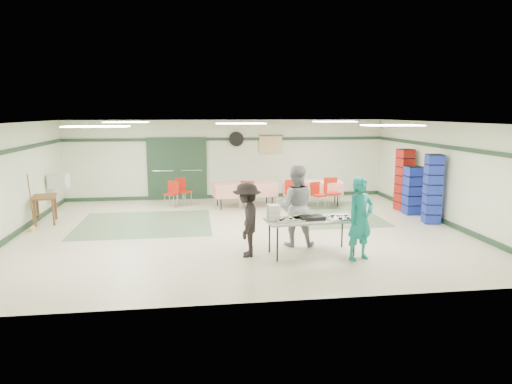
{
  "coord_description": "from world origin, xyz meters",
  "views": [
    {
      "loc": [
        -1.15,
        -11.2,
        2.95
      ],
      "look_at": [
        0.34,
        -0.3,
        1.02
      ],
      "focal_mm": 32.0,
      "sensor_mm": 36.0,
      "label": 1
    }
  ],
  "objects": [
    {
      "name": "floor",
      "position": [
        0.0,
        0.0,
        0.0
      ],
      "size": [
        11.0,
        11.0,
        0.0
      ],
      "primitive_type": "plane",
      "color": "beige",
      "rests_on": "ground"
    },
    {
      "name": "ceiling",
      "position": [
        0.0,
        0.0,
        2.7
      ],
      "size": [
        11.0,
        11.0,
        0.0
      ],
      "primitive_type": "plane",
      "rotation": [
        3.14,
        0.0,
        0.0
      ],
      "color": "silver",
      "rests_on": "wall_back"
    },
    {
      "name": "wall_back",
      "position": [
        0.0,
        4.5,
        1.35
      ],
      "size": [
        11.0,
        0.0,
        11.0
      ],
      "primitive_type": "plane",
      "rotation": [
        1.57,
        0.0,
        0.0
      ],
      "color": "beige",
      "rests_on": "floor"
    },
    {
      "name": "wall_front",
      "position": [
        0.0,
        -4.5,
        1.35
      ],
      "size": [
        11.0,
        0.0,
        11.0
      ],
      "primitive_type": "plane",
      "rotation": [
        -1.57,
        0.0,
        0.0
      ],
      "color": "beige",
      "rests_on": "floor"
    },
    {
      "name": "wall_left",
      "position": [
        -5.5,
        0.0,
        1.35
      ],
      "size": [
        0.0,
        9.0,
        9.0
      ],
      "primitive_type": "plane",
      "rotation": [
        1.57,
        0.0,
        1.57
      ],
      "color": "beige",
      "rests_on": "floor"
    },
    {
      "name": "wall_right",
      "position": [
        5.5,
        0.0,
        1.35
      ],
      "size": [
        0.0,
        9.0,
        9.0
      ],
      "primitive_type": "plane",
      "rotation": [
        1.57,
        0.0,
        -1.57
      ],
      "color": "beige",
      "rests_on": "floor"
    },
    {
      "name": "trim_back",
      "position": [
        0.0,
        4.47,
        2.05
      ],
      "size": [
        11.0,
        0.06,
        0.1
      ],
      "primitive_type": "cube",
      "color": "#1C3421",
      "rests_on": "wall_back"
    },
    {
      "name": "baseboard_back",
      "position": [
        0.0,
        4.47,
        0.06
      ],
      "size": [
        11.0,
        0.06,
        0.12
      ],
      "primitive_type": "cube",
      "color": "#1C3421",
      "rests_on": "floor"
    },
    {
      "name": "trim_left",
      "position": [
        -5.47,
        0.0,
        2.05
      ],
      "size": [
        0.06,
        9.0,
        0.1
      ],
      "primitive_type": "cube",
      "rotation": [
        0.0,
        0.0,
        1.57
      ],
      "color": "#1C3421",
      "rests_on": "wall_back"
    },
    {
      "name": "baseboard_left",
      "position": [
        -5.47,
        0.0,
        0.06
      ],
      "size": [
        0.06,
        9.0,
        0.12
      ],
      "primitive_type": "cube",
      "rotation": [
        0.0,
        0.0,
        1.57
      ],
      "color": "#1C3421",
      "rests_on": "floor"
    },
    {
      "name": "trim_right",
      "position": [
        5.47,
        0.0,
        2.05
      ],
      "size": [
        0.06,
        9.0,
        0.1
      ],
      "primitive_type": "cube",
      "rotation": [
        0.0,
        0.0,
        1.57
      ],
      "color": "#1C3421",
      "rests_on": "wall_back"
    },
    {
      "name": "baseboard_right",
      "position": [
        5.47,
        0.0,
        0.06
      ],
      "size": [
        0.06,
        9.0,
        0.12
      ],
      "primitive_type": "cube",
      "rotation": [
        0.0,
        0.0,
        1.57
      ],
      "color": "#1C3421",
      "rests_on": "floor"
    },
    {
      "name": "green_patch_a",
      "position": [
        -2.5,
        1.0,
        0.0
      ],
      "size": [
        3.5,
        3.0,
        0.01
      ],
      "primitive_type": "cube",
      "color": "#5C7C5B",
      "rests_on": "floor"
    },
    {
      "name": "green_patch_b",
      "position": [
        2.8,
        1.5,
        0.0
      ],
      "size": [
        2.5,
        3.5,
        0.01
      ],
      "primitive_type": "cube",
      "color": "#5C7C5B",
      "rests_on": "floor"
    },
    {
      "name": "double_door_left",
      "position": [
        -2.2,
        4.44,
        1.05
      ],
      "size": [
        0.9,
        0.06,
        2.1
      ],
      "primitive_type": "cube",
      "color": "gray",
      "rests_on": "floor"
    },
    {
      "name": "double_door_right",
      "position": [
        -1.25,
        4.44,
        1.05
      ],
      "size": [
        0.9,
        0.06,
        2.1
      ],
      "primitive_type": "cube",
      "color": "gray",
      "rests_on": "floor"
    },
    {
      "name": "door_frame",
      "position": [
        -1.73,
        4.42,
        1.05
      ],
      "size": [
        2.0,
        0.03,
        2.15
      ],
      "primitive_type": "cube",
      "color": "#1C3421",
      "rests_on": "floor"
    },
    {
      "name": "wall_fan",
      "position": [
        0.3,
        4.44,
        2.05
      ],
      "size": [
        0.5,
        0.1,
        0.5
      ],
      "primitive_type": "cylinder",
      "rotation": [
        1.57,
        0.0,
        0.0
      ],
      "color": "black",
      "rests_on": "wall_back"
    },
    {
      "name": "scroll_banner",
      "position": [
        1.5,
        4.44,
        1.85
      ],
      "size": [
        0.8,
        0.02,
        0.6
      ],
      "primitive_type": "cube",
      "color": "#D8BD87",
      "rests_on": "wall_back"
    },
    {
      "name": "serving_table",
      "position": [
        1.25,
        -2.18,
        0.72
      ],
      "size": [
        1.98,
        0.95,
        0.76
      ],
      "rotation": [
        0.0,
        0.0,
        0.09
      ],
      "color": "#B4B4AF",
      "rests_on": "floor"
    },
    {
      "name": "sheet_tray_right",
      "position": [
        1.85,
        -2.29,
        0.77
      ],
      "size": [
        0.58,
        0.46,
        0.02
      ],
      "primitive_type": "cube",
      "rotation": [
        0.0,
        0.0,
        0.09
      ],
      "color": "silver",
      "rests_on": "serving_table"
    },
    {
      "name": "sheet_tray_mid",
      "position": [
        1.16,
        -2.12,
        0.77
      ],
      "size": [
        0.58,
        0.46,
        0.02
      ],
      "primitive_type": "cube",
      "rotation": [
        0.0,
        0.0,
        0.09
      ],
      "color": "silver",
      "rests_on": "serving_table"
    },
    {
      "name": "sheet_tray_left",
      "position": [
        0.76,
        -2.29,
        0.77
      ],
      "size": [
        0.6,
        0.48,
        0.02
      ],
      "primitive_type": "cube",
      "rotation": [
        0.0,
        0.0,
        0.09
      ],
      "color": "silver",
      "rests_on": "serving_table"
    },
    {
      "name": "baking_pan",
      "position": [
        1.24,
        -2.24,
        0.8
      ],
      "size": [
        0.53,
        0.36,
        0.08
      ],
      "primitive_type": "cube",
      "rotation": [
        0.0,
        0.0,
        0.09
      ],
      "color": "black",
      "rests_on": "serving_table"
    },
    {
      "name": "foam_box_stack",
      "position": [
        0.44,
        -2.19,
        0.92
      ],
      "size": [
        0.25,
        0.24,
        0.32
      ],
      "primitive_type": "cube",
      "rotation": [
        0.0,
        0.0,
        0.09
      ],
      "color": "white",
      "rests_on": "serving_table"
    },
    {
      "name": "volunteer_teal",
      "position": [
        2.13,
        -2.64,
        0.84
      ],
      "size": [
        0.72,
        0.6,
        1.68
      ],
      "primitive_type": "imported",
      "rotation": [
        0.0,
        0.0,
        0.37
      ],
      "color": "#127E78",
      "rests_on": "floor"
    },
    {
      "name": "volunteer_grey",
      "position": [
        1.06,
        -1.49,
        0.9
      ],
      "size": [
        1.0,
        0.85,
        1.81
      ],
      "primitive_type": "imported",
      "rotation": [
        0.0,
        0.0,
        2.94
      ],
      "color": "gray",
      "rests_on": "floor"
    },
    {
      "name": "volunteer_dark",
      "position": [
        -0.1,
        -2.12,
        0.77
      ],
      "size": [
        0.72,
        1.07,
        1.55
      ],
      "primitive_type": "imported",
      "rotation": [
        0.0,
        0.0,
        -1.72
      ],
      "color": "black",
      "rests_on": "floor"
    },
    {
      "name": "dining_table_a",
      "position": [
        2.61,
        2.93,
        0.57
      ],
      "size": [
        1.99,
        1.13,
        0.77
      ],
      "rotation": [
        0.0,
        0.0,
        -0.16
      ],
      "color": "red",
      "rests_on": "floor"
    },
    {
      "name": "dining_table_b",
      "position": [
        0.41,
        2.93,
        0.57
      ],
      "size": [
        2.05,
        1.09,
        0.77
      ],
      "rotation": [
        0.0,
        0.0,
        0.12
      ],
      "color": "red",
      "rests_on": "floor"
    },
    {
      "name": "chair_a",
      "position": [
        2.61,
        2.35,
        0.5
      ],
      "size": [
        0.5,
        0.5,
        0.82
      ],
      "rotation": [
        0.0,
        0.0,
        0.43
      ],
      "color": "#B5220E",
      "rests_on": "floor"
    },
    {
      "name": "chair_b",
      "position": [
        1.83,
        2.36,
        0.55
      ],
      "size": [
        0.54,
        0.54,
        0.9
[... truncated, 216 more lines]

